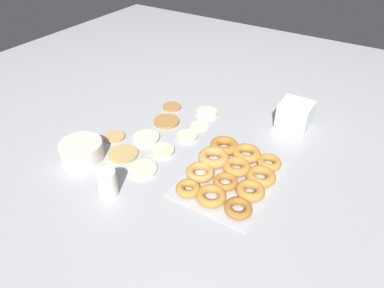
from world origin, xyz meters
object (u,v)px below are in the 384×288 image
(pancake_7, at_px, (114,137))
(pancake_8, at_px, (200,126))
(pancake_3, at_px, (167,121))
(batter_bowl, at_px, (82,150))
(donut_tray, at_px, (231,171))
(container_stack, at_px, (295,115))
(pancake_5, at_px, (123,154))
(pancake_1, at_px, (207,113))
(paper_cup, at_px, (107,183))
(pancake_0, at_px, (146,138))
(pancake_9, at_px, (163,151))
(pancake_4, at_px, (143,169))
(pancake_2, at_px, (172,107))
(pancake_6, at_px, (188,136))

(pancake_7, distance_m, pancake_8, 0.36)
(pancake_8, bearing_deg, pancake_3, 109.68)
(batter_bowl, bearing_deg, pancake_3, -19.08)
(pancake_3, height_order, pancake_8, pancake_3)
(donut_tray, xyz_separation_m, container_stack, (0.43, -0.08, 0.04))
(pancake_5, bearing_deg, donut_tray, -73.86)
(pancake_3, distance_m, donut_tray, 0.43)
(pancake_1, relative_size, container_stack, 0.73)
(pancake_7, height_order, paper_cup, paper_cup)
(pancake_0, bearing_deg, pancake_3, 1.33)
(pancake_0, height_order, pancake_3, pancake_0)
(pancake_5, xyz_separation_m, pancake_8, (0.33, -0.15, -0.00))
(pancake_3, bearing_deg, pancake_9, -148.29)
(pancake_4, relative_size, pancake_7, 1.25)
(pancake_0, height_order, paper_cup, paper_cup)
(pancake_2, height_order, pancake_8, same)
(pancake_4, xyz_separation_m, pancake_9, (0.13, 0.00, 0.00))
(paper_cup, bearing_deg, pancake_1, -2.11)
(pancake_4, distance_m, batter_bowl, 0.25)
(pancake_1, distance_m, batter_bowl, 0.58)
(pancake_7, height_order, pancake_9, pancake_9)
(pancake_1, xyz_separation_m, pancake_7, (-0.37, 0.23, -0.00))
(donut_tray, bearing_deg, pancake_4, 117.44)
(pancake_3, relative_size, pancake_9, 1.24)
(batter_bowl, bearing_deg, donut_tray, -68.25)
(pancake_6, distance_m, pancake_7, 0.30)
(pancake_3, height_order, container_stack, container_stack)
(pancake_1, distance_m, pancake_8, 0.11)
(pancake_2, bearing_deg, pancake_3, -155.63)
(pancake_8, bearing_deg, pancake_4, 175.52)
(pancake_9, bearing_deg, pancake_5, 129.16)
(pancake_1, bearing_deg, pancake_2, 103.57)
(pancake_0, distance_m, pancake_2, 0.27)
(container_stack, bearing_deg, pancake_6, 133.30)
(pancake_9, xyz_separation_m, container_stack, (0.45, -0.37, 0.05))
(pancake_4, height_order, pancake_6, pancake_6)
(pancake_1, bearing_deg, pancake_3, 144.16)
(pancake_2, xyz_separation_m, container_stack, (0.15, -0.53, 0.05))
(pancake_8, bearing_deg, container_stack, -56.71)
(pancake_6, bearing_deg, pancake_9, 167.92)
(pancake_1, bearing_deg, pancake_9, 179.62)
(pancake_5, distance_m, pancake_6, 0.27)
(pancake_0, distance_m, pancake_5, 0.13)
(pancake_3, distance_m, pancake_9, 0.21)
(pancake_5, bearing_deg, container_stack, -41.50)
(paper_cup, bearing_deg, container_stack, -27.94)
(pancake_2, distance_m, pancake_5, 0.40)
(pancake_3, bearing_deg, container_stack, -60.40)
(pancake_4, bearing_deg, pancake_3, 20.35)
(pancake_0, xyz_separation_m, pancake_1, (0.30, -0.11, 0.00))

